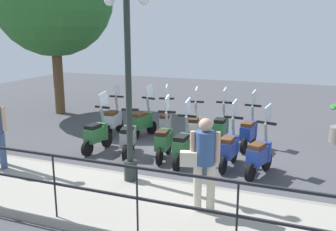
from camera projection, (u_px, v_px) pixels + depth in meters
name	position (u px, v px, depth m)	size (l,w,h in m)	color
ground_plane	(183.00, 153.00, 9.66)	(28.00, 28.00, 0.00)	#424247
promenade_walkway	(127.00, 201.00, 6.78)	(2.20, 20.00, 0.15)	gray
fence_railing	(93.00, 180.00, 5.64)	(0.04, 16.03, 1.07)	black
lamp_post_near	(129.00, 94.00, 7.15)	(0.26, 0.90, 3.99)	#232D28
pedestrian_with_bag	(204.00, 158.00, 6.07)	(0.42, 0.63, 1.59)	beige
scooter_near_0	(259.00, 154.00, 8.05)	(1.20, 0.54, 1.54)	black
scooter_near_1	(229.00, 148.00, 8.51)	(1.23, 0.44, 1.54)	black
scooter_near_2	(183.00, 146.00, 8.65)	(1.23, 0.44, 1.54)	black
scooter_near_3	(164.00, 140.00, 9.08)	(1.23, 0.44, 1.54)	black
scooter_near_4	(128.00, 137.00, 9.33)	(1.21, 0.53, 1.54)	black
scooter_near_5	(97.00, 134.00, 9.63)	(1.23, 0.44, 1.54)	black
scooter_far_0	(249.00, 131.00, 9.85)	(1.23, 0.44, 1.54)	black
scooter_far_1	(221.00, 127.00, 10.25)	(1.23, 0.44, 1.54)	black
scooter_far_2	(194.00, 127.00, 10.34)	(1.23, 0.46, 1.54)	black
scooter_far_3	(166.00, 122.00, 10.81)	(1.21, 0.53, 1.54)	black
scooter_far_4	(143.00, 121.00, 10.92)	(1.22, 0.51, 1.54)	black
scooter_far_5	(114.00, 119.00, 11.14)	(1.23, 0.44, 1.54)	black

